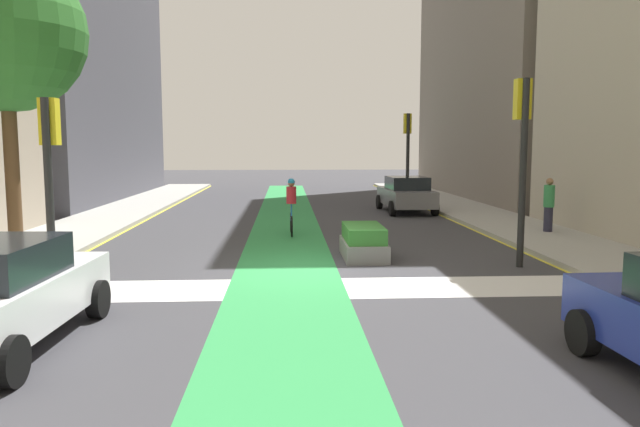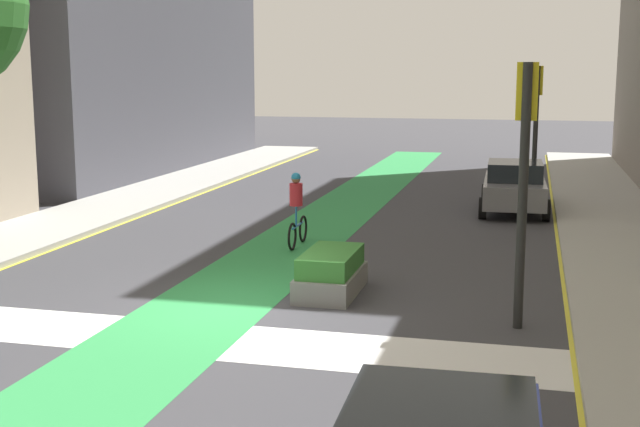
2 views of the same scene
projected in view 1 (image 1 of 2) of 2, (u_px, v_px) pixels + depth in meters
The scene contains 14 objects.
ground_plane at pixel (307, 268), 14.15m from camera, with size 120.00×120.00×0.00m, color #38383D.
bike_lane_paint at pixel (286, 269), 14.12m from camera, with size 2.40×60.00×0.01m, color #2D8C47.
crosswalk_band at pixel (311, 288), 12.17m from camera, with size 12.00×1.80×0.01m, color silver.
curb_stripe_left at pixel (48, 271), 13.81m from camera, with size 0.16×60.00×0.01m, color yellow.
sidewalk_right at pixel (614, 262), 14.56m from camera, with size 3.00×60.00×0.15m, color #9E9E99.
curb_stripe_right at pixel (554, 265), 14.49m from camera, with size 0.16×60.00×0.01m, color yellow.
traffic_signal_near_right at pixel (522, 136), 14.11m from camera, with size 0.35×0.52×4.46m.
traffic_signal_near_left at pixel (50, 155), 12.14m from camera, with size 0.35×0.52×3.85m.
traffic_signal_far_right at pixel (407, 142), 28.54m from camera, with size 0.35×0.52×4.44m.
car_grey_right_far at pixel (406, 194), 26.16m from camera, with size 2.12×4.25×1.57m.
cyclist_in_lane at pixel (291, 205), 19.38m from camera, with size 0.32×1.73×1.86m.
pedestrian_sidewalk_right_a at pixel (549, 204), 19.16m from camera, with size 0.34×0.34×1.73m.
street_tree_near at pixel (4, 33), 14.96m from camera, with size 4.00×4.00×7.59m.
median_planter at pixel (363, 242), 15.48m from camera, with size 1.07×2.10×0.85m.
Camera 1 is at (-0.49, -13.91, 2.88)m, focal length 33.54 mm.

